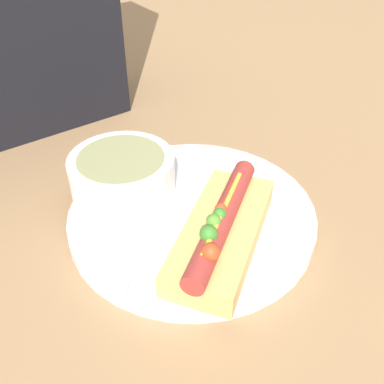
% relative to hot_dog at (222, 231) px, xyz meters
% --- Properties ---
extents(ground_plane, '(4.00, 4.00, 0.00)m').
position_rel_hot_dog_xyz_m(ground_plane, '(0.01, 0.06, -0.04)').
color(ground_plane, '#93704C').
extents(dinner_plate, '(0.28, 0.28, 0.02)m').
position_rel_hot_dog_xyz_m(dinner_plate, '(0.01, 0.06, -0.03)').
color(dinner_plate, white).
rests_on(dinner_plate, ground_plane).
extents(hot_dog, '(0.19, 0.16, 0.06)m').
position_rel_hot_dog_xyz_m(hot_dog, '(0.00, 0.00, 0.00)').
color(hot_dog, '#DBAD60').
rests_on(hot_dog, dinner_plate).
extents(soup_bowl, '(0.12, 0.12, 0.05)m').
position_rel_hot_dog_xyz_m(soup_bowl, '(-0.04, 0.14, 0.01)').
color(soup_bowl, white).
rests_on(soup_bowl, dinner_plate).
extents(spoon, '(0.12, 0.12, 0.01)m').
position_rel_hot_dog_xyz_m(spoon, '(-0.04, 0.08, -0.02)').
color(spoon, '#B7B7BC').
rests_on(spoon, dinner_plate).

